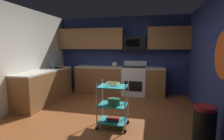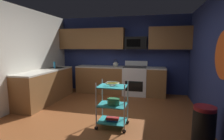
{
  "view_description": "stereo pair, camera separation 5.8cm",
  "coord_description": "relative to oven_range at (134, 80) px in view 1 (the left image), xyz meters",
  "views": [
    {
      "loc": [
        1.05,
        -3.55,
        1.58
      ],
      "look_at": [
        0.17,
        0.29,
        1.05
      ],
      "focal_mm": 27.72,
      "sensor_mm": 36.0,
      "label": 1
    },
    {
      "loc": [
        1.11,
        -3.53,
        1.58
      ],
      "look_at": [
        0.17,
        0.29,
        1.05
      ],
      "focal_mm": 27.72,
      "sensor_mm": 36.0,
      "label": 2
    }
  ],
  "objects": [
    {
      "name": "trash_can",
      "position": [
        1.39,
        -2.78,
        -0.15
      ],
      "size": [
        0.34,
        0.42,
        0.66
      ],
      "color": "black",
      "rests_on": "ground"
    },
    {
      "name": "fruit_bowl",
      "position": [
        -0.17,
        -2.46,
        0.4
      ],
      "size": [
        0.27,
        0.27,
        0.07
      ],
      "color": "silver",
      "rests_on": "rolling_cart"
    },
    {
      "name": "wall_right",
      "position": [
        1.72,
        -2.1,
        0.82
      ],
      "size": [
        0.06,
        4.8,
        2.6
      ],
      "primitive_type": "cube",
      "color": "navy",
      "rests_on": "ground"
    },
    {
      "name": "wall_flower_decal",
      "position": [
        1.69,
        -2.47,
        0.97
      ],
      "size": [
        0.0,
        0.81,
        0.81
      ],
      "primitive_type": "cylinder",
      "rotation": [
        0.0,
        1.57,
        0.0
      ],
      "color": "#E5591E"
    },
    {
      "name": "kettle",
      "position": [
        -0.66,
        -0.0,
        0.52
      ],
      "size": [
        0.21,
        0.18,
        0.26
      ],
      "color": "beige",
      "rests_on": "counter_run"
    },
    {
      "name": "upper_cabinets",
      "position": [
        -0.62,
        0.13,
        1.37
      ],
      "size": [
        4.4,
        0.33,
        0.7
      ],
      "color": "brown"
    },
    {
      "name": "floor",
      "position": [
        -0.51,
        -2.1,
        -0.5
      ],
      "size": [
        4.4,
        4.8,
        0.04
      ],
      "primitive_type": "cube",
      "color": "brown",
      "rests_on": "ground"
    },
    {
      "name": "wall_back",
      "position": [
        -0.51,
        0.33,
        0.82
      ],
      "size": [
        4.52,
        0.06,
        2.6
      ],
      "primitive_type": "cube",
      "color": "navy",
      "rests_on": "ground"
    },
    {
      "name": "mixing_bowl_large",
      "position": [
        -0.15,
        -2.46,
        0.04
      ],
      "size": [
        0.25,
        0.25,
        0.11
      ],
      "color": "#387F4C",
      "rests_on": "rolling_cart"
    },
    {
      "name": "dish_soap_bottle",
      "position": [
        -2.41,
        -0.88,
        0.54
      ],
      "size": [
        0.06,
        0.06,
        0.2
      ],
      "primitive_type": "cylinder",
      "color": "#2D8CBF",
      "rests_on": "counter_run"
    },
    {
      "name": "microwave",
      "position": [
        -0.0,
        0.1,
        1.22
      ],
      "size": [
        0.7,
        0.39,
        0.4
      ],
      "color": "black"
    },
    {
      "name": "wall_left",
      "position": [
        -2.74,
        -2.1,
        0.82
      ],
      "size": [
        0.06,
        4.8,
        2.6
      ],
      "primitive_type": "cube",
      "color": "silver",
      "rests_on": "ground"
    },
    {
      "name": "oven_range",
      "position": [
        0.0,
        0.0,
        0.0
      ],
      "size": [
        0.76,
        0.65,
        1.1
      ],
      "color": "white",
      "rests_on": "ground"
    },
    {
      "name": "book_stack",
      "position": [
        -0.17,
        -2.46,
        -0.32
      ],
      "size": [
        0.26,
        0.2,
        0.06
      ],
      "color": "#1E4C8C",
      "rests_on": "rolling_cart"
    },
    {
      "name": "rolling_cart",
      "position": [
        -0.17,
        -2.46,
        -0.02
      ],
      "size": [
        0.61,
        0.43,
        0.91
      ],
      "color": "silver",
      "rests_on": "ground"
    },
    {
      "name": "counter_run",
      "position": [
        -1.3,
        -0.56,
        -0.01
      ],
      "size": [
        3.68,
        2.69,
        0.92
      ],
      "color": "brown",
      "rests_on": "ground"
    }
  ]
}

